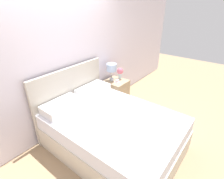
{
  "coord_description": "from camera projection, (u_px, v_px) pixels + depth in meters",
  "views": [
    {
      "loc": [
        -1.75,
        -2.38,
        2.21
      ],
      "look_at": [
        0.55,
        -0.56,
        0.72
      ],
      "focal_mm": 28.0,
      "sensor_mm": 36.0,
      "label": 1
    }
  ],
  "objects": [
    {
      "name": "teacup",
      "position": [
        117.0,
        81.0,
        3.83
      ],
      "size": [
        0.12,
        0.12,
        0.05
      ],
      "color": "white",
      "rests_on": "nightstand"
    },
    {
      "name": "table_lamp",
      "position": [
        112.0,
        68.0,
        3.78
      ],
      "size": [
        0.22,
        0.22,
        0.39
      ],
      "color": "#A8B2BC",
      "rests_on": "nightstand"
    },
    {
      "name": "nightstand",
      "position": [
        116.0,
        93.0,
        4.03
      ],
      "size": [
        0.44,
        0.49,
        0.62
      ],
      "color": "tan",
      "rests_on": "ground_plane"
    },
    {
      "name": "flower_vase",
      "position": [
        120.0,
        72.0,
        3.93
      ],
      "size": [
        0.14,
        0.14,
        0.26
      ],
      "color": "silver",
      "rests_on": "nightstand"
    },
    {
      "name": "bed",
      "position": [
        110.0,
        129.0,
        2.86
      ],
      "size": [
        1.53,
        2.05,
        1.18
      ],
      "color": "beige",
      "rests_on": "ground_plane"
    },
    {
      "name": "ground_plane",
      "position": [
        73.0,
        123.0,
        3.54
      ],
      "size": [
        12.0,
        12.0,
        0.0
      ],
      "primitive_type": "plane",
      "color": "tan"
    },
    {
      "name": "wall_back",
      "position": [
        63.0,
        60.0,
        2.99
      ],
      "size": [
        8.0,
        0.06,
        2.6
      ],
      "color": "white",
      "rests_on": "ground_plane"
    }
  ]
}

